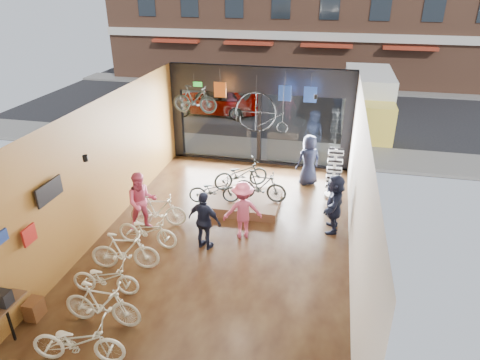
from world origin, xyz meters
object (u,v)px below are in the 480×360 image
(penny_farthing, at_px, (264,114))
(floor_bike_1, at_px, (102,304))
(display_bike_left, at_px, (214,190))
(display_bike_right, at_px, (241,174))
(customer_2, at_px, (205,221))
(box_truck, at_px, (368,104))
(floor_bike_5, at_px, (158,211))
(customer_5, at_px, (334,203))
(floor_bike_0, at_px, (78,342))
(floor_bike_3, at_px, (125,251))
(sunglasses_rack, at_px, (334,173))
(hung_bike, at_px, (195,99))
(customer_3, at_px, (243,210))
(customer_1, at_px, (142,202))
(street_car, at_px, (216,99))
(floor_bike_4, at_px, (147,230))
(display_bike_mid, at_px, (261,186))
(display_platform, at_px, (243,202))
(floor_bike_2, at_px, (105,278))
(customer_4, at_px, (309,160))

(penny_farthing, bearing_deg, floor_bike_1, -105.23)
(display_bike_left, bearing_deg, display_bike_right, -39.97)
(customer_2, bearing_deg, box_truck, -97.69)
(floor_bike_5, distance_m, customer_5, 5.16)
(penny_farthing, bearing_deg, display_bike_left, -113.48)
(box_truck, bearing_deg, penny_farthing, -120.48)
(floor_bike_0, height_order, floor_bike_3, floor_bike_3)
(display_bike_right, bearing_deg, floor_bike_5, 109.71)
(sunglasses_rack, height_order, hung_bike, hung_bike)
(box_truck, bearing_deg, customer_3, -110.05)
(customer_2, relative_size, customer_5, 0.96)
(customer_5, bearing_deg, customer_1, -75.78)
(street_car, xyz_separation_m, display_bike_left, (2.73, -10.18, -0.10))
(floor_bike_4, bearing_deg, sunglasses_rack, -46.39)
(display_bike_mid, bearing_deg, customer_2, 160.81)
(floor_bike_4, xyz_separation_m, customer_1, (-0.45, 0.75, 0.44))
(floor_bike_1, xyz_separation_m, display_platform, (1.83, 5.74, -0.37))
(penny_farthing, bearing_deg, box_truck, 59.52)
(floor_bike_0, height_order, floor_bike_2, floor_bike_0)
(box_truck, height_order, customer_2, box_truck)
(floor_bike_4, height_order, penny_farthing, penny_farthing)
(display_platform, bearing_deg, hung_bike, 138.03)
(floor_bike_4, distance_m, customer_3, 2.70)
(floor_bike_1, distance_m, floor_bike_5, 4.04)
(display_bike_mid, relative_size, customer_4, 0.91)
(floor_bike_0, height_order, floor_bike_4, floor_bike_0)
(display_bike_mid, xyz_separation_m, hung_bike, (-2.70, 1.95, 2.12))
(display_platform, height_order, display_bike_left, display_bike_left)
(display_platform, bearing_deg, sunglasses_rack, 24.89)
(floor_bike_1, bearing_deg, floor_bike_2, 24.39)
(street_car, height_order, sunglasses_rack, sunglasses_rack)
(floor_bike_0, bearing_deg, display_bike_right, -19.90)
(box_truck, xyz_separation_m, floor_bike_3, (-6.42, -12.56, -0.78))
(floor_bike_2, xyz_separation_m, customer_2, (1.74, 2.29, 0.43))
(display_platform, relative_size, customer_3, 1.40)
(floor_bike_2, height_order, customer_4, customer_4)
(customer_5, distance_m, penny_farthing, 4.22)
(customer_2, bearing_deg, customer_5, -138.45)
(customer_4, bearing_deg, floor_bike_3, 21.97)
(floor_bike_5, xyz_separation_m, display_bike_mid, (2.79, 1.67, 0.30))
(floor_bike_2, height_order, customer_2, customer_2)
(customer_4, bearing_deg, sunglasses_rack, 104.53)
(street_car, distance_m, display_platform, 10.35)
(sunglasses_rack, bearing_deg, customer_2, -145.96)
(floor_bike_4, height_order, customer_1, customer_1)
(floor_bike_5, height_order, display_bike_left, display_bike_left)
(floor_bike_5, relative_size, display_platform, 0.70)
(street_car, bearing_deg, floor_bike_5, 6.67)
(display_bike_right, distance_m, customer_5, 3.47)
(floor_bike_5, bearing_deg, customer_5, -90.18)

